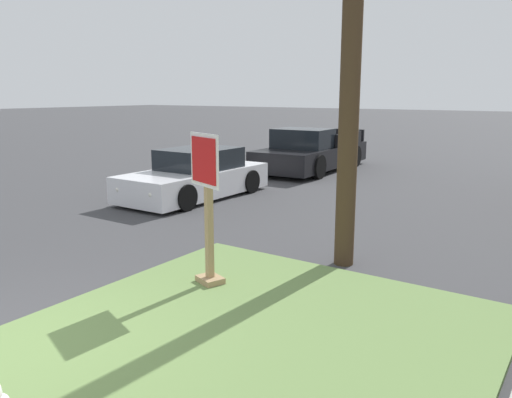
{
  "coord_description": "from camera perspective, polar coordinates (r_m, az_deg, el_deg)",
  "views": [
    {
      "loc": [
        4.83,
        -2.4,
        2.64
      ],
      "look_at": [
        1.12,
        3.02,
        1.27
      ],
      "focal_mm": 35.57,
      "sensor_mm": 36.0,
      "label": 1
    }
  ],
  "objects": [
    {
      "name": "stop_sign",
      "position": [
        6.83,
        -5.45,
        -1.61
      ],
      "size": [
        0.67,
        0.39,
        2.05
      ],
      "color": "#A3845B",
      "rests_on": "grass_corner_patch"
    },
    {
      "name": "pickup_truck_black",
      "position": [
        17.71,
        6.2,
        5.2
      ],
      "size": [
        2.38,
        5.43,
        1.48
      ],
      "color": "black",
      "rests_on": "ground"
    },
    {
      "name": "manhole_cover",
      "position": [
        6.9,
        -6.18,
        -10.68
      ],
      "size": [
        0.7,
        0.7,
        0.02
      ],
      "primitive_type": "cylinder",
      "color": "black",
      "rests_on": "ground"
    },
    {
      "name": "grass_corner_patch",
      "position": [
        5.36,
        -4.0,
        -17.27
      ],
      "size": [
        4.86,
        5.94,
        0.08
      ],
      "primitive_type": "cube",
      "color": "#668447",
      "rests_on": "ground"
    },
    {
      "name": "parked_sedan_white",
      "position": [
        13.13,
        -6.77,
        2.54
      ],
      "size": [
        1.9,
        4.22,
        1.25
      ],
      "color": "silver",
      "rests_on": "ground"
    }
  ]
}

